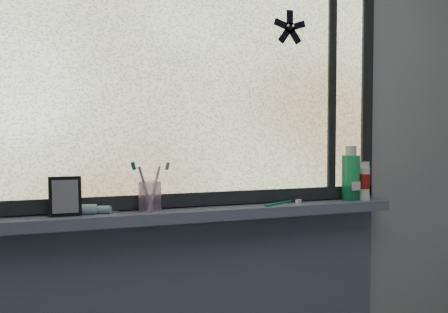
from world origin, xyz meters
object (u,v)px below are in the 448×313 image
at_px(vanity_mirror, 65,196).
at_px(toothbrush_cup, 150,196).
at_px(mouthwash_bottle, 351,173).
at_px(cream_tube, 364,180).

distance_m(vanity_mirror, toothbrush_cup, 0.29).
distance_m(vanity_mirror, mouthwash_bottle, 1.14).
distance_m(toothbrush_cup, mouthwash_bottle, 0.85).
bearing_deg(toothbrush_cup, cream_tube, -0.86).
bearing_deg(cream_tube, toothbrush_cup, 179.14).
height_order(mouthwash_bottle, cream_tube, mouthwash_bottle).
xyz_separation_m(vanity_mirror, toothbrush_cup, (0.29, -0.00, -0.01)).
bearing_deg(vanity_mirror, toothbrush_cup, -0.34).
height_order(vanity_mirror, toothbrush_cup, vanity_mirror).
xyz_separation_m(vanity_mirror, cream_tube, (1.20, -0.01, 0.02)).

